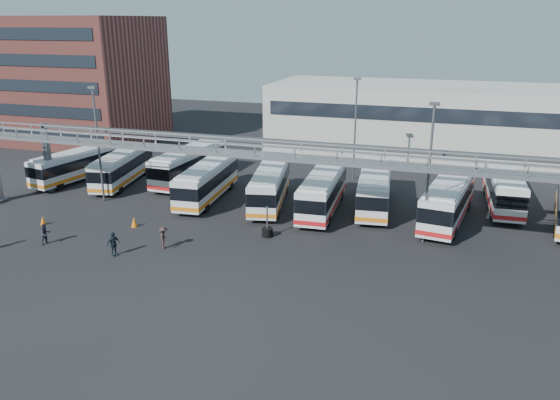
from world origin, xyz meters
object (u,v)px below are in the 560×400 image
(bus_4, at_px, (270,185))
(bus_8, at_px, (504,187))
(light_pole_mid, at_px, (429,166))
(bus_7, at_px, (448,199))
(bus_3, at_px, (207,180))
(cone_left, at_px, (43,220))
(pedestrian_c, at_px, (164,238))
(light_pole_back, at_px, (355,124))
(tire_stack, at_px, (267,231))
(light_pole_left, at_px, (98,138))
(bus_1, at_px, (122,166))
(bus_5, at_px, (322,191))
(bus_6, at_px, (375,188))
(pedestrian_b, at_px, (45,234))
(bus_2, at_px, (189,164))
(cone_right, at_px, (134,222))
(bus_0, at_px, (76,164))
(pedestrian_d, at_px, (113,244))

(bus_4, relative_size, bus_8, 1.00)
(light_pole_mid, distance_m, bus_7, 6.47)
(bus_3, bearing_deg, bus_8, 8.46)
(bus_8, bearing_deg, cone_left, -158.11)
(cone_left, bearing_deg, pedestrian_c, -6.26)
(light_pole_back, relative_size, tire_stack, 4.29)
(bus_4, relative_size, pedestrian_c, 6.53)
(light_pole_left, distance_m, cone_left, 8.60)
(bus_1, bearing_deg, light_pole_left, -84.49)
(bus_5, xyz_separation_m, bus_6, (4.06, 2.21, 0.02))
(pedestrian_b, height_order, pedestrian_c, pedestrian_c)
(bus_2, bearing_deg, bus_7, -6.05)
(pedestrian_c, bearing_deg, bus_5, -56.66)
(bus_8, bearing_deg, cone_right, -155.76)
(bus_7, xyz_separation_m, cone_right, (-23.35, -8.79, -1.48))
(bus_7, bearing_deg, light_pole_back, 141.59)
(light_pole_left, bearing_deg, bus_7, 7.71)
(light_pole_mid, distance_m, tire_stack, 12.66)
(light_pole_left, height_order, bus_7, light_pole_left)
(bus_0, bearing_deg, pedestrian_c, -27.18)
(bus_4, height_order, bus_8, bus_8)
(light_pole_back, xyz_separation_m, bus_5, (-0.67, -10.61, -3.91))
(bus_0, height_order, cone_right, bus_0)
(light_pole_left, relative_size, bus_2, 0.91)
(bus_5, distance_m, bus_6, 4.62)
(bus_4, relative_size, cone_right, 13.48)
(light_pole_left, height_order, bus_2, light_pole_left)
(bus_8, height_order, tire_stack, bus_8)
(light_pole_back, relative_size, cone_left, 14.20)
(bus_2, height_order, cone_left, bus_2)
(bus_0, bearing_deg, cone_right, -27.71)
(bus_7, distance_m, pedestrian_b, 30.80)
(bus_0, relative_size, bus_2, 0.93)
(pedestrian_c, xyz_separation_m, cone_left, (-11.57, 1.27, -0.47))
(bus_0, distance_m, pedestrian_d, 20.67)
(pedestrian_c, relative_size, cone_left, 2.30)
(bus_3, relative_size, bus_4, 1.00)
(bus_0, height_order, bus_3, bus_3)
(bus_6, relative_size, pedestrian_c, 6.73)
(bus_0, relative_size, bus_7, 0.90)
(light_pole_mid, distance_m, pedestrian_c, 19.39)
(light_pole_mid, relative_size, bus_6, 0.92)
(bus_4, relative_size, bus_6, 0.97)
(cone_left, bearing_deg, light_pole_left, 81.30)
(bus_5, relative_size, cone_left, 15.24)
(bus_2, height_order, bus_3, bus_2)
(light_pole_left, distance_m, pedestrian_c, 14.07)
(light_pole_back, bearing_deg, bus_2, -159.05)
(bus_3, xyz_separation_m, bus_7, (20.81, 0.70, 0.10))
(bus_0, xyz_separation_m, pedestrian_d, (14.34, -14.87, -0.84))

